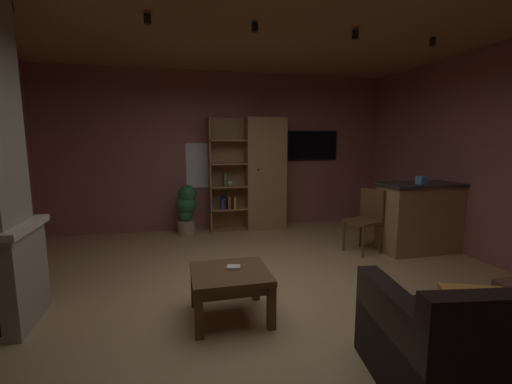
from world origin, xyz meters
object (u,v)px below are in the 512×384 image
at_px(leather_couch, 505,346).
at_px(coffee_table, 230,280).
at_px(wall_mounted_tv, 312,146).
at_px(dining_chair, 367,216).
at_px(potted_floor_plant, 186,208).
at_px(table_book_0, 234,267).
at_px(bookshelf_cabinet, 260,175).
at_px(kitchen_bar_counter, 425,217).
at_px(tissue_box, 422,180).

xyz_separation_m(leather_couch, coffee_table, (-1.59, 1.33, 0.06)).
xyz_separation_m(coffee_table, wall_mounted_tv, (2.16, 3.29, 1.17)).
distance_m(dining_chair, potted_floor_plant, 2.95).
bearing_deg(dining_chair, table_book_0, -148.36).
bearing_deg(bookshelf_cabinet, kitchen_bar_counter, -41.99).
distance_m(bookshelf_cabinet, leather_couch, 4.49).
bearing_deg(kitchen_bar_counter, bookshelf_cabinet, 138.01).
relative_size(leather_couch, wall_mounted_tv, 1.73).
relative_size(kitchen_bar_counter, tissue_box, 11.36).
height_order(coffee_table, potted_floor_plant, potted_floor_plant).
bearing_deg(wall_mounted_tv, bookshelf_cabinet, -169.12).
relative_size(table_book_0, dining_chair, 0.13).
bearing_deg(tissue_box, wall_mounted_tv, 109.87).
height_order(kitchen_bar_counter, tissue_box, tissue_box).
xyz_separation_m(bookshelf_cabinet, wall_mounted_tv, (1.10, 0.21, 0.53)).
relative_size(bookshelf_cabinet, table_book_0, 16.70).
height_order(kitchen_bar_counter, coffee_table, kitchen_bar_counter).
bearing_deg(potted_floor_plant, kitchen_bar_counter, -26.49).
bearing_deg(tissue_box, kitchen_bar_counter, 26.57).
distance_m(bookshelf_cabinet, potted_floor_plant, 1.45).
bearing_deg(tissue_box, coffee_table, -158.43).
xyz_separation_m(kitchen_bar_counter, potted_floor_plant, (-3.38, 1.68, -0.04)).
bearing_deg(kitchen_bar_counter, tissue_box, -153.43).
bearing_deg(wall_mounted_tv, tissue_box, -70.13).
distance_m(dining_chair, wall_mounted_tv, 2.12).
height_order(dining_chair, potted_floor_plant, dining_chair).
xyz_separation_m(leather_couch, potted_floor_plant, (-1.87, 4.26, 0.17)).
height_order(leather_couch, table_book_0, leather_couch).
height_order(tissue_box, coffee_table, tissue_box).
bearing_deg(leather_couch, tissue_box, 61.69).
xyz_separation_m(bookshelf_cabinet, potted_floor_plant, (-1.34, -0.15, -0.53)).
bearing_deg(dining_chair, tissue_box, -20.54).
distance_m(coffee_table, dining_chair, 2.66).
xyz_separation_m(kitchen_bar_counter, coffee_table, (-3.10, -1.24, -0.15)).
height_order(coffee_table, wall_mounted_tv, wall_mounted_tv).
bearing_deg(kitchen_bar_counter, dining_chair, 168.76).
bearing_deg(wall_mounted_tv, kitchen_bar_counter, -65.28).
xyz_separation_m(leather_couch, dining_chair, (0.66, 2.74, 0.23)).
relative_size(kitchen_bar_counter, coffee_table, 1.95).
distance_m(bookshelf_cabinet, coffee_table, 3.32).
bearing_deg(wall_mounted_tv, coffee_table, -123.29).
bearing_deg(tissue_box, dining_chair, 159.46).
height_order(tissue_box, table_book_0, tissue_box).
bearing_deg(kitchen_bar_counter, coffee_table, -158.15).
xyz_separation_m(dining_chair, wall_mounted_tv, (-0.09, 1.87, 1.00)).
height_order(leather_couch, dining_chair, dining_chair).
bearing_deg(bookshelf_cabinet, wall_mounted_tv, 10.88).
height_order(tissue_box, wall_mounted_tv, wall_mounted_tv).
height_order(coffee_table, dining_chair, dining_chair).
xyz_separation_m(potted_floor_plant, wall_mounted_tv, (2.44, 0.36, 1.05)).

